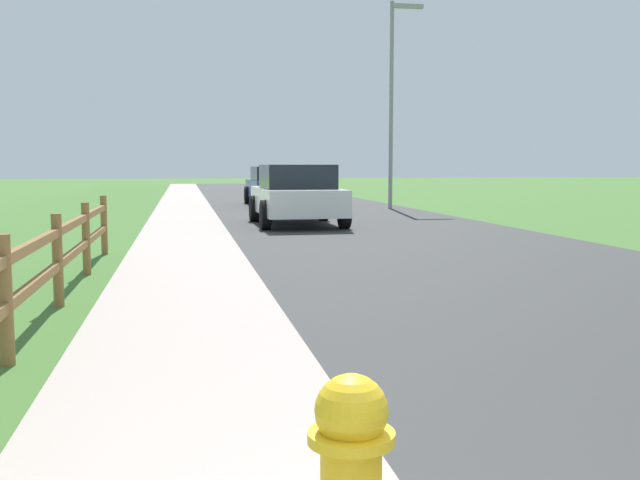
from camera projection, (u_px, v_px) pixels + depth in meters
The scene contains 8 objects.
ground_plane at pixel (213, 209), 25.69m from camera, with size 120.00×120.00×0.00m, color #436F2F.
road_asphalt at pixel (302, 205), 28.29m from camera, with size 7.00×66.00×0.01m, color #373737.
curb_concrete at pixel (129, 207), 27.09m from camera, with size 6.00×66.00×0.01m, color #B5A59C.
grass_verge at pixel (87, 207), 26.82m from camera, with size 5.00×66.00×0.00m, color #436F2F.
rail_fence at pixel (36, 268), 6.70m from camera, with size 0.11×12.00×1.02m.
parked_suv_white at pixel (297, 194), 18.74m from camera, with size 2.17×4.22×1.55m.
parked_car_blue at pixel (275, 185), 27.93m from camera, with size 2.09×4.51×1.48m.
street_lamp at pixel (394, 88), 25.39m from camera, with size 1.17×0.20×7.14m.
Camera 1 is at (-1.01, -0.92, 1.54)m, focal length 41.05 mm.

